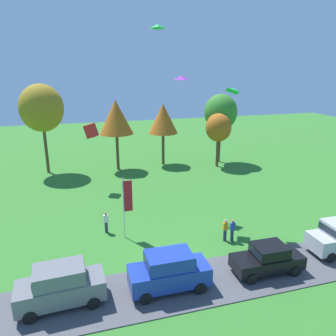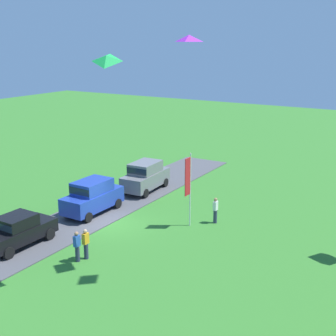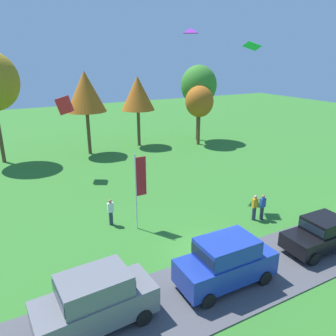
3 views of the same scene
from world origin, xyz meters
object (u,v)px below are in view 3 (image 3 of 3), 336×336
object	(u,v)px
kite_diamond_topmost	(253,44)
tree_center_back	(199,102)
flag_banner	(139,182)
car_sedan_by_flagpole	(322,233)
car_suv_far_end	(226,260)
person_watching_sky	(262,207)
tree_left_of_center	(199,86)
person_on_lawn	(111,212)
tree_right_of_center	(138,93)
kite_diamond_high_left	(191,31)
tree_lone_near	(85,92)
person_beside_suv	(254,207)
car_suv_near_entrance	(95,299)
kite_box_high_right	(64,105)

from	to	relation	value
kite_diamond_topmost	tree_center_back	bearing A→B (deg)	68.40
flag_banner	car_sedan_by_flagpole	bearing A→B (deg)	-42.06
car_suv_far_end	car_sedan_by_flagpole	xyz separation A→B (m)	(6.34, -0.15, -0.25)
car_sedan_by_flagpole	person_watching_sky	xyz separation A→B (m)	(-0.31, 4.14, -0.16)
tree_left_of_center	person_on_lawn	bearing A→B (deg)	-136.52
tree_right_of_center	kite_diamond_topmost	size ratio (longest dim) A/B	8.13
person_on_lawn	kite_diamond_high_left	size ratio (longest dim) A/B	1.76
tree_left_of_center	tree_right_of_center	bearing A→B (deg)	172.99
person_watching_sky	tree_lone_near	xyz separation A→B (m)	(-5.57, 20.13, 5.68)
tree_lone_near	person_beside_suv	bearing A→B (deg)	-75.69
tree_left_of_center	kite_diamond_topmost	world-z (taller)	kite_diamond_topmost
flag_banner	kite_diamond_high_left	xyz separation A→B (m)	(5.00, 2.66, 8.53)
car_suv_near_entrance	tree_right_of_center	bearing A→B (deg)	63.04
car_suv_far_end	flag_banner	distance (m)	7.05
car_suv_near_entrance	person_on_lawn	bearing A→B (deg)	67.23
car_sedan_by_flagpole	kite_diamond_high_left	bearing A→B (deg)	105.32
person_on_lawn	tree_left_of_center	xyz separation A→B (m)	(16.81, 15.94, 5.79)
car_suv_near_entrance	tree_right_of_center	distance (m)	27.81
car_sedan_by_flagpole	flag_banner	bearing A→B (deg)	137.94
person_beside_suv	kite_diamond_topmost	distance (m)	10.44
flag_banner	car_suv_near_entrance	bearing A→B (deg)	-126.15
person_on_lawn	kite_box_high_right	bearing A→B (deg)	90.74
tree_left_of_center	person_beside_suv	bearing A→B (deg)	-113.42
person_on_lawn	person_watching_sky	xyz separation A→B (m)	(8.77, -3.92, 0.00)
car_sedan_by_flagpole	person_on_lawn	distance (m)	12.14
person_watching_sky	tree_right_of_center	xyz separation A→B (m)	(0.48, 20.79, 5.15)
person_on_lawn	kite_diamond_topmost	bearing A→B (deg)	-3.54
tree_left_of_center	flag_banner	xyz separation A→B (m)	(-15.33, -17.13, -3.65)
tree_center_back	tree_right_of_center	bearing A→B (deg)	156.01
car_sedan_by_flagpole	kite_diamond_topmost	distance (m)	12.23
person_on_lawn	tree_lone_near	xyz separation A→B (m)	(3.20, 16.21, 5.68)
car_suv_near_entrance	car_suv_far_end	xyz separation A→B (m)	(5.92, -0.35, 0.00)
person_beside_suv	car_suv_far_end	bearing A→B (deg)	-143.00
car_sedan_by_flagpole	flag_banner	size ratio (longest dim) A/B	0.93
person_beside_suv	tree_center_back	bearing A→B (deg)	67.36
car_suv_far_end	tree_center_back	distance (m)	25.72
person_on_lawn	tree_left_of_center	distance (m)	23.88
tree_right_of_center	tree_left_of_center	size ratio (longest dim) A/B	0.88
person_beside_suv	flag_banner	distance (m)	7.58
car_sedan_by_flagpole	person_beside_suv	xyz separation A→B (m)	(-0.80, 4.32, -0.16)
kite_diamond_topmost	person_watching_sky	bearing A→B (deg)	-108.78
tree_lone_near	kite_diamond_topmost	bearing A→B (deg)	-68.30
person_watching_sky	tree_left_of_center	world-z (taller)	tree_left_of_center
car_suv_near_entrance	tree_right_of_center	world-z (taller)	tree_right_of_center
kite_diamond_topmost	kite_box_high_right	world-z (taller)	kite_diamond_topmost
tree_center_back	tree_left_of_center	size ratio (longest dim) A/B	0.76
person_beside_suv	tree_right_of_center	bearing A→B (deg)	87.32
person_watching_sky	tree_center_back	distance (m)	19.66
car_sedan_by_flagpole	tree_right_of_center	distance (m)	25.42
person_beside_suv	kite_diamond_high_left	bearing A→B (deg)	109.19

